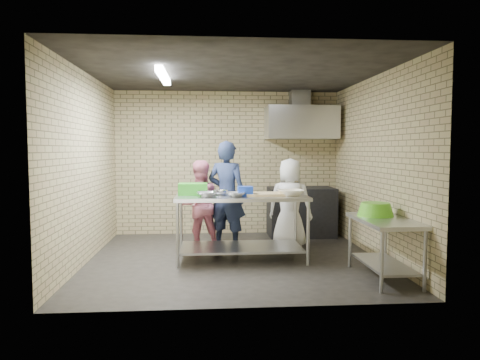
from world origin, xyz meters
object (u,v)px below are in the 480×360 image
(green_crate, at_px, (193,189))
(man_navy, at_px, (227,195))
(prep_table, at_px, (241,227))
(stove, at_px, (301,212))
(blue_tub, at_px, (245,191))
(woman_white, at_px, (290,203))
(green_basin, at_px, (375,209))
(bottle_green, at_px, (322,128))
(side_counter, at_px, (384,249))
(bottle_red, at_px, (302,127))
(woman_pink, at_px, (199,205))

(green_crate, distance_m, man_navy, 0.78)
(prep_table, height_order, man_navy, man_navy)
(stove, distance_m, blue_tub, 2.21)
(blue_tub, bearing_deg, woman_white, 45.17)
(green_crate, relative_size, green_basin, 0.91)
(prep_table, relative_size, green_crate, 4.50)
(green_basin, relative_size, woman_white, 0.31)
(bottle_green, bearing_deg, green_basin, -90.42)
(side_counter, xyz_separation_m, bottle_green, (0.00, 2.99, 1.64))
(blue_tub, relative_size, woman_white, 0.14)
(blue_tub, distance_m, green_basin, 1.80)
(side_counter, distance_m, stove, 2.79)
(green_basin, bearing_deg, side_counter, -85.43)
(green_basin, relative_size, man_navy, 0.26)
(bottle_red, bearing_deg, woman_pink, -148.86)
(man_navy, xyz_separation_m, woman_pink, (-0.45, 0.06, -0.16))
(side_counter, relative_size, green_crate, 2.86)
(green_crate, bearing_deg, green_basin, -21.86)
(prep_table, height_order, green_crate, green_crate)
(green_basin, bearing_deg, bottle_green, 89.58)
(woman_pink, bearing_deg, side_counter, 131.37)
(bottle_green, bearing_deg, blue_tub, -129.44)
(woman_white, bearing_deg, green_basin, 138.44)
(bottle_red, bearing_deg, woman_white, -110.38)
(green_crate, xyz_separation_m, bottle_green, (2.40, 1.79, 0.99))
(blue_tub, relative_size, green_basin, 0.46)
(side_counter, bearing_deg, green_crate, 153.35)
(green_basin, distance_m, woman_pink, 2.79)
(side_counter, relative_size, bottle_red, 6.67)
(side_counter, height_order, blue_tub, blue_tub)
(green_basin, bearing_deg, bottle_red, 97.90)
(blue_tub, distance_m, woman_white, 1.18)
(green_basin, bearing_deg, stove, 99.76)
(side_counter, bearing_deg, stove, 99.29)
(blue_tub, relative_size, bottle_red, 1.17)
(green_crate, bearing_deg, man_navy, 46.97)
(man_navy, bearing_deg, blue_tub, 130.45)
(prep_table, bearing_deg, woman_white, 39.70)
(stove, height_order, blue_tub, blue_tub)
(stove, height_order, green_basin, green_basin)
(green_crate, height_order, man_navy, man_navy)
(green_crate, relative_size, woman_pink, 0.29)
(bottle_red, height_order, woman_white, bottle_red)
(side_counter, distance_m, man_navy, 2.62)
(bottle_red, bearing_deg, side_counter, -82.38)
(side_counter, bearing_deg, woman_white, 115.18)
(bottle_green, xyz_separation_m, woman_pink, (-2.32, -1.16, -1.30))
(green_basin, relative_size, bottle_red, 2.56)
(bottle_green, distance_m, woman_pink, 2.90)
(prep_table, height_order, bottle_red, bottle_red)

